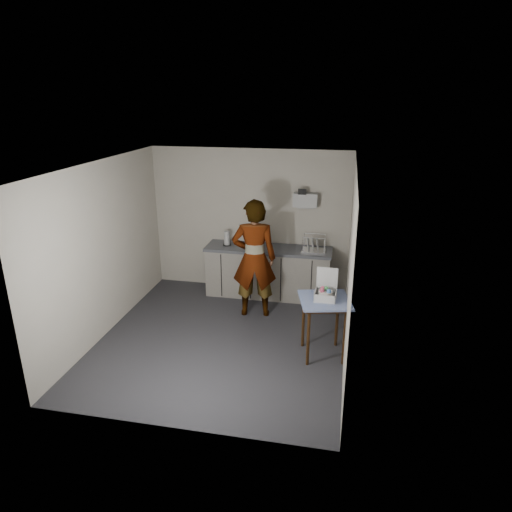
% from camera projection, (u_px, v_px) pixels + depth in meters
% --- Properties ---
extents(ground, '(4.00, 4.00, 0.00)m').
position_uv_depth(ground, '(223.00, 338.00, 6.89)').
color(ground, '#2C2C32').
rests_on(ground, ground).
extents(wall_back, '(3.60, 0.02, 2.60)m').
position_uv_depth(wall_back, '(250.00, 221.00, 8.29)').
color(wall_back, beige).
rests_on(wall_back, ground).
extents(wall_right, '(0.02, 4.00, 2.60)m').
position_uv_depth(wall_right, '(349.00, 266.00, 6.12)').
color(wall_right, beige).
rests_on(wall_right, ground).
extents(wall_left, '(0.02, 4.00, 2.60)m').
position_uv_depth(wall_left, '(104.00, 249.00, 6.78)').
color(wall_left, beige).
rests_on(wall_left, ground).
extents(ceiling, '(3.60, 4.00, 0.01)m').
position_uv_depth(ceiling, '(218.00, 165.00, 6.02)').
color(ceiling, white).
rests_on(ceiling, wall_back).
extents(kitchen_counter, '(2.24, 0.62, 0.91)m').
position_uv_depth(kitchen_counter, '(268.00, 273.00, 8.24)').
color(kitchen_counter, black).
rests_on(kitchen_counter, ground).
extents(wall_shelf, '(0.42, 0.18, 0.37)m').
position_uv_depth(wall_shelf, '(305.00, 200.00, 7.89)').
color(wall_shelf, silver).
rests_on(wall_shelf, ground).
extents(side_table, '(0.80, 0.80, 0.86)m').
position_uv_depth(side_table, '(324.00, 307.00, 6.21)').
color(side_table, '#38220C').
rests_on(side_table, ground).
extents(standing_man, '(0.79, 0.59, 1.96)m').
position_uv_depth(standing_man, '(254.00, 259.00, 7.34)').
color(standing_man, '#B2A593').
rests_on(standing_man, ground).
extents(soap_bottle, '(0.16, 0.16, 0.31)m').
position_uv_depth(soap_bottle, '(255.00, 239.00, 8.05)').
color(soap_bottle, black).
rests_on(soap_bottle, kitchen_counter).
extents(soda_can, '(0.06, 0.06, 0.11)m').
position_uv_depth(soda_can, '(270.00, 245.00, 8.02)').
color(soda_can, red).
rests_on(soda_can, kitchen_counter).
extents(dark_bottle, '(0.06, 0.06, 0.21)m').
position_uv_depth(dark_bottle, '(257.00, 242.00, 8.06)').
color(dark_bottle, black).
rests_on(dark_bottle, kitchen_counter).
extents(paper_towel, '(0.15, 0.15, 0.26)m').
position_uv_depth(paper_towel, '(227.00, 239.00, 8.17)').
color(paper_towel, black).
rests_on(paper_towel, kitchen_counter).
extents(dish_rack, '(0.40, 0.30, 0.28)m').
position_uv_depth(dish_rack, '(313.00, 247.00, 7.89)').
color(dish_rack, white).
rests_on(dish_rack, kitchen_counter).
extents(bakery_box, '(0.30, 0.31, 0.40)m').
position_uv_depth(bakery_box, '(326.00, 292.00, 6.17)').
color(bakery_box, silver).
rests_on(bakery_box, side_table).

